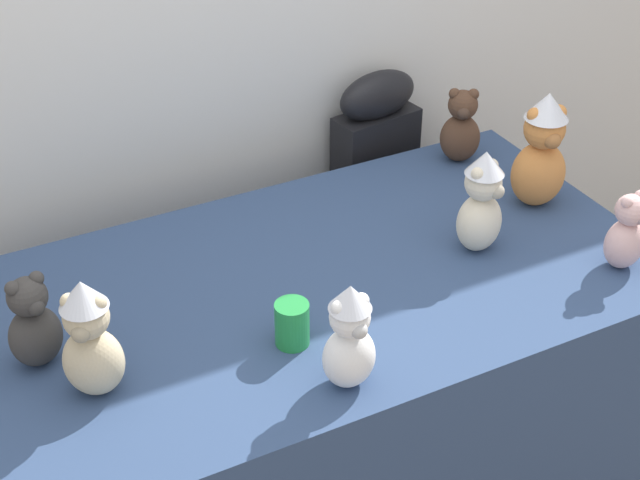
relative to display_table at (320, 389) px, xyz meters
name	(u,v)px	position (x,y,z in m)	size (l,w,h in m)	color
display_table	(320,389)	(0.00, 0.00, 0.00)	(1.75, 0.96, 0.75)	navy
instrument_case	(373,205)	(0.51, 0.61, 0.12)	(0.29, 0.16, 0.97)	black
teddy_bear_snow	(350,337)	(-0.12, -0.37, 0.50)	(0.12, 0.11, 0.26)	white
teddy_bear_cocoa	(461,128)	(0.66, 0.36, 0.48)	(0.16, 0.15, 0.24)	#4C3323
teddy_bear_blush	(627,233)	(0.72, -0.30, 0.47)	(0.12, 0.11, 0.22)	beige
teddy_bear_ginger	(541,151)	(0.71, 0.05, 0.54)	(0.18, 0.16, 0.34)	#D17F3D
teddy_bear_charcoal	(33,324)	(-0.70, 0.01, 0.48)	(0.14, 0.13, 0.24)	#383533
teddy_bear_cream	(481,203)	(0.43, -0.06, 0.51)	(0.16, 0.15, 0.29)	beige
teddy_bear_sand	(90,339)	(-0.61, -0.14, 0.52)	(0.17, 0.16, 0.29)	#CCB78E
party_cup_green	(292,324)	(-0.17, -0.19, 0.43)	(0.08, 0.08, 0.11)	#238C3D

